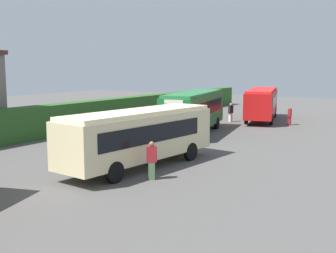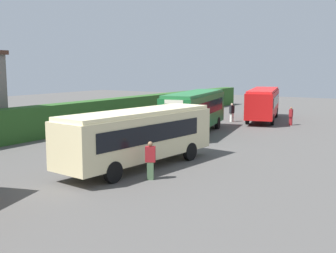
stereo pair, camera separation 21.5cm
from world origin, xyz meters
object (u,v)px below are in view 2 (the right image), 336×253
bus_cream (139,134)px  traffic_cone (104,133)px  bus_red (263,102)px  person_far (291,116)px  person_left (150,160)px  bus_green (195,110)px  person_center (87,140)px  person_right (232,112)px

bus_cream → traffic_cone: bearing=57.6°
bus_red → person_far: bearing=-135.0°
person_left → bus_red: bearing=159.1°
bus_cream → person_left: size_ratio=5.51×
bus_green → person_center: size_ratio=5.45×
bus_green → bus_red: bearing=158.6°
bus_green → person_far: size_ratio=6.22×
bus_red → person_right: size_ratio=5.80×
bus_green → person_far: (8.79, -5.04, -1.01)m
bus_cream → person_far: (20.29, -2.05, -0.88)m
bus_red → person_center: bearing=157.6°
bus_cream → person_far: size_ratio=6.02×
bus_red → person_left: 24.17m
bus_cream → person_right: size_ratio=5.60×
bus_cream → bus_red: bearing=9.3°
bus_cream → person_far: 20.41m
bus_green → traffic_cone: bus_green is taller
person_left → bus_cream: bearing=-160.6°
bus_cream → person_left: (-1.74, -1.92, -0.79)m
person_far → traffic_cone: 17.20m
person_right → person_center: bearing=104.9°
bus_green → person_left: 14.15m
person_left → person_right: bearing=165.6°
person_far → bus_green: bearing=-120.6°
bus_green → bus_red: size_ratio=1.00×
person_center → person_right: bearing=-140.7°
person_right → traffic_cone: 14.15m
bus_green → person_left: size_ratio=5.69×
bus_red → person_left: (-23.94, -3.18, -0.84)m
bus_cream → bus_red: size_ratio=0.97×
person_right → person_far: size_ratio=1.08×
traffic_cone → bus_green: bearing=-43.1°
bus_cream → bus_green: bus_green is taller
person_right → traffic_cone: (-13.41, 4.46, -0.63)m
bus_green → person_right: bus_green is taller
bus_red → person_left: bearing=172.6°
bus_cream → bus_green: bearing=20.7°
person_center → person_far: person_center is taller
person_right → traffic_cone: size_ratio=2.96×
bus_red → person_far: bus_red is taller
person_left → person_center: size_ratio=0.96×
traffic_cone → bus_cream: bearing=-128.5°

